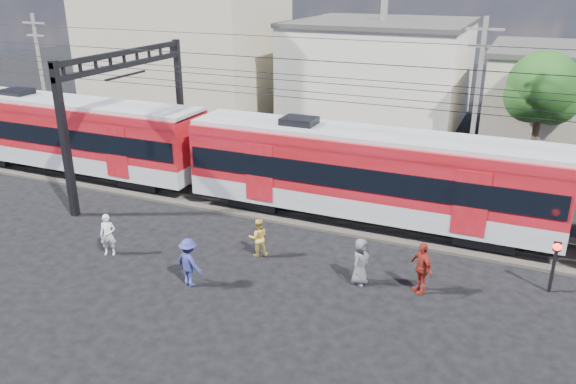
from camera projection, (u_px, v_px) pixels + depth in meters
name	position (u px, v px, depth m)	size (l,w,h in m)	color
ground	(230.00, 299.00, 19.13)	(120.00, 120.00, 0.00)	black
track_bed	(313.00, 212.00, 25.95)	(70.00, 3.40, 0.12)	#2D2823
rail_near	(308.00, 216.00, 25.27)	(70.00, 0.12, 0.12)	#59544C
rail_far	(319.00, 204.00, 26.55)	(70.00, 0.12, 0.12)	#59544C
commuter_train	(372.00, 172.00, 24.12)	(50.30, 3.08, 4.17)	black
catenary	(149.00, 89.00, 27.32)	(70.00, 9.30, 7.52)	black
building_west	(186.00, 52.00, 44.27)	(14.28, 10.20, 9.30)	tan
building_midwest	(381.00, 71.00, 41.65)	(12.24, 12.24, 7.30)	beige
utility_pole_mid	(477.00, 99.00, 28.11)	(1.80, 0.24, 8.50)	slate
utility_pole_west	(41.00, 71.00, 37.70)	(1.80, 0.24, 8.00)	slate
tree_near	(546.00, 90.00, 29.53)	(3.82, 3.64, 6.72)	#382619
pedestrian_a	(108.00, 235.00, 21.91)	(0.61, 0.40, 1.69)	silver
pedestrian_b	(258.00, 238.00, 21.85)	(0.75, 0.59, 1.55)	gold
pedestrian_c	(189.00, 262.00, 19.70)	(1.16, 0.67, 1.80)	navy
pedestrian_d	(421.00, 268.00, 19.26)	(1.10, 0.46, 1.88)	maroon
pedestrian_e	(360.00, 262.00, 19.80)	(0.85, 0.56, 1.75)	#4E4D53
crossing_signal	(555.00, 258.00, 19.10)	(0.28, 0.28, 1.93)	black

